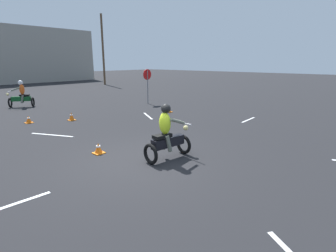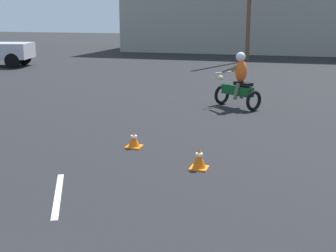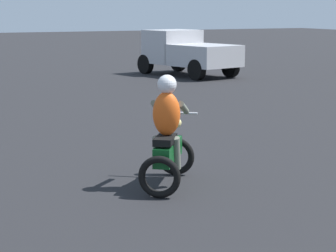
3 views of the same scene
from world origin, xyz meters
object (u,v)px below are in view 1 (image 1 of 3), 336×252
motorcycle_rider_background (21,96)px  utility_pole_near (103,50)px  traffic_cone_near_left (71,116)px  traffic_cone_mid_center (29,120)px  motorcycle_rider_foreground (167,135)px  stop_sign (147,79)px  traffic_cone_mid_left (169,110)px  traffic_cone_far_right (98,148)px

motorcycle_rider_background → utility_pole_near: utility_pole_near is taller
traffic_cone_near_left → traffic_cone_mid_center: traffic_cone_near_left is taller
motorcycle_rider_foreground → traffic_cone_near_left: size_ratio=4.12×
motorcycle_rider_background → stop_sign: bearing=-93.4°
motorcycle_rider_foreground → utility_pole_near: 26.32m
motorcycle_rider_background → traffic_cone_near_left: 5.87m
traffic_cone_mid_left → traffic_cone_far_right: (-6.55, -2.83, 0.01)m
motorcycle_rider_background → utility_pole_near: bearing=-18.0°
motorcycle_rider_foreground → traffic_cone_mid_left: bearing=138.2°
traffic_cone_mid_center → utility_pole_near: 20.75m
traffic_cone_mid_center → traffic_cone_near_left: bearing=-31.0°
motorcycle_rider_foreground → utility_pole_near: utility_pole_near is taller
motorcycle_rider_background → traffic_cone_mid_center: 5.13m
stop_sign → traffic_cone_near_left: 6.26m
traffic_cone_far_right → utility_pole_near: 25.40m
motorcycle_rider_background → traffic_cone_far_right: motorcycle_rider_background is taller
traffic_cone_mid_center → stop_sign: bearing=-0.7°
traffic_cone_mid_center → utility_pole_near: bearing=45.0°
motorcycle_rider_background → traffic_cone_mid_left: bearing=-113.4°
motorcycle_rider_foreground → traffic_cone_mid_left: (5.47, 4.76, -0.57)m
traffic_cone_near_left → utility_pole_near: utility_pole_near is taller
motorcycle_rider_background → traffic_cone_mid_left: (4.83, -8.03, -0.57)m
traffic_cone_mid_center → traffic_cone_mid_left: traffic_cone_mid_center is taller
motorcycle_rider_foreground → motorcycle_rider_background: 12.80m
motorcycle_rider_background → stop_sign: (6.14, -4.96, 0.91)m
traffic_cone_mid_left → traffic_cone_near_left: bearing=155.1°
motorcycle_rider_foreground → traffic_cone_mid_center: 7.98m
utility_pole_near → traffic_cone_mid_center: bearing=-135.0°
traffic_cone_far_right → motorcycle_rider_background: bearing=81.0°
motorcycle_rider_background → traffic_cone_far_right: (-1.72, -10.86, -0.56)m
traffic_cone_mid_center → traffic_cone_mid_left: 7.08m
traffic_cone_near_left → traffic_cone_mid_center: (-1.62, 0.97, -0.03)m
motorcycle_rider_foreground → traffic_cone_mid_left: size_ratio=5.16×
motorcycle_rider_background → traffic_cone_mid_center: (-1.51, -4.87, -0.56)m
motorcycle_rider_foreground → traffic_cone_mid_left: motorcycle_rider_foreground is taller
motorcycle_rider_foreground → traffic_cone_far_right: bearing=-143.4°
traffic_cone_far_right → utility_pole_near: size_ratio=0.04×
traffic_cone_mid_center → motorcycle_rider_background: bearing=72.8°
motorcycle_rider_foreground → utility_pole_near: (13.55, 22.32, 3.33)m
traffic_cone_mid_left → traffic_cone_far_right: 7.14m
motorcycle_rider_foreground → traffic_cone_near_left: bearing=-179.0°
stop_sign → traffic_cone_far_right: 9.94m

